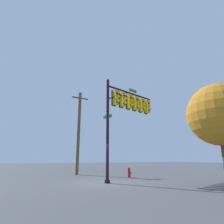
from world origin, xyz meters
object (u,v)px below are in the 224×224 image
signal_pole_assembly (128,107)px  fire_hydrant (129,172)px  tree_near (220,114)px  utility_pole (79,131)px

signal_pole_assembly → fire_hydrant: signal_pole_assembly is taller
signal_pole_assembly → tree_near: bearing=-53.6°
utility_pole → tree_near: (6.00, -11.37, -0.19)m
utility_pole → tree_near: utility_pole is taller
utility_pole → tree_near: bearing=-62.2°
signal_pole_assembly → utility_pole: (-2.38, 6.45, -1.16)m
tree_near → fire_hydrant: bearing=110.3°
utility_pole → fire_hydrant: utility_pole is taller
fire_hydrant → tree_near: (2.57, -6.97, 3.73)m
tree_near → utility_pole: bearing=117.8°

